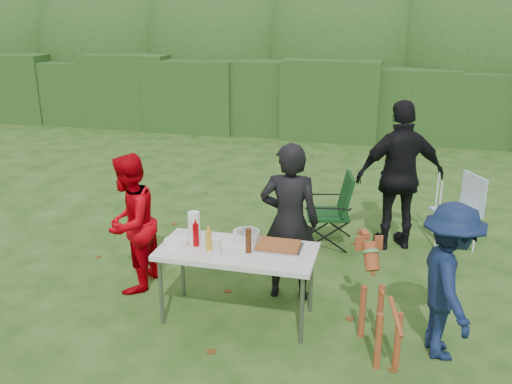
% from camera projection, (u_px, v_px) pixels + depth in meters
% --- Properties ---
extents(ground, '(80.00, 80.00, 0.00)m').
position_uv_depth(ground, '(241.00, 302.00, 5.66)').
color(ground, '#1E4211').
extents(hedge_row, '(22.00, 1.40, 1.70)m').
position_uv_depth(hedge_row, '(332.00, 100.00, 12.73)').
color(hedge_row, '#23471C').
rests_on(hedge_row, ground).
extents(shrub_backdrop, '(20.00, 2.60, 3.20)m').
position_uv_depth(shrub_backdrop, '(340.00, 61.00, 13.96)').
color(shrub_backdrop, '#3D6628').
rests_on(shrub_backdrop, ground).
extents(folding_table, '(1.50, 0.70, 0.74)m').
position_uv_depth(folding_table, '(237.00, 254.00, 5.16)').
color(folding_table, silver).
rests_on(folding_table, ground).
extents(person_cook, '(0.64, 0.44, 1.68)m').
position_uv_depth(person_cook, '(289.00, 222.00, 5.52)').
color(person_cook, black).
rests_on(person_cook, ground).
extents(person_red_jacket, '(0.57, 0.73, 1.50)m').
position_uv_depth(person_red_jacket, '(130.00, 223.00, 5.72)').
color(person_red_jacket, '#C0000C').
rests_on(person_red_jacket, ground).
extents(person_black_puffy, '(1.20, 0.81, 1.88)m').
position_uv_depth(person_black_puffy, '(400.00, 176.00, 6.68)').
color(person_black_puffy, black).
rests_on(person_black_puffy, ground).
extents(child, '(0.69, 0.99, 1.41)m').
position_uv_depth(child, '(448.00, 282.00, 4.60)').
color(child, '#101E43').
rests_on(child, ground).
extents(dog, '(0.68, 1.02, 0.90)m').
position_uv_depth(dog, '(381.00, 306.00, 4.71)').
color(dog, '#944421').
rests_on(dog, ground).
extents(camping_chair, '(0.71, 0.71, 0.95)m').
position_uv_depth(camping_chair, '(328.00, 210.00, 6.88)').
color(camping_chair, '#103815').
rests_on(camping_chair, ground).
extents(lawn_chair, '(0.73, 0.73, 0.91)m').
position_uv_depth(lawn_chair, '(456.00, 210.00, 6.95)').
color(lawn_chair, '#458DCF').
rests_on(lawn_chair, ground).
extents(food_tray, '(0.45, 0.30, 0.02)m').
position_uv_depth(food_tray, '(278.00, 248.00, 5.15)').
color(food_tray, '#B7B7BA').
rests_on(food_tray, folding_table).
extents(focaccia_bread, '(0.40, 0.26, 0.04)m').
position_uv_depth(focaccia_bread, '(278.00, 245.00, 5.14)').
color(focaccia_bread, '#995228').
rests_on(focaccia_bread, food_tray).
extents(mustard_bottle, '(0.06, 0.06, 0.20)m').
position_uv_depth(mustard_bottle, '(209.00, 240.00, 5.09)').
color(mustard_bottle, gold).
rests_on(mustard_bottle, folding_table).
extents(ketchup_bottle, '(0.06, 0.06, 0.22)m').
position_uv_depth(ketchup_bottle, '(196.00, 235.00, 5.18)').
color(ketchup_bottle, '#950005').
rests_on(ketchup_bottle, folding_table).
extents(beer_bottle, '(0.06, 0.06, 0.24)m').
position_uv_depth(beer_bottle, '(248.00, 241.00, 5.03)').
color(beer_bottle, '#47230F').
rests_on(beer_bottle, folding_table).
extents(paper_towel_roll, '(0.12, 0.12, 0.26)m').
position_uv_depth(paper_towel_roll, '(194.00, 224.00, 5.38)').
color(paper_towel_roll, white).
rests_on(paper_towel_roll, folding_table).
extents(cup_stack, '(0.08, 0.08, 0.18)m').
position_uv_depth(cup_stack, '(217.00, 248.00, 4.96)').
color(cup_stack, white).
rests_on(cup_stack, folding_table).
extents(pasta_bowl, '(0.26, 0.26, 0.10)m').
position_uv_depth(pasta_bowl, '(246.00, 236.00, 5.31)').
color(pasta_bowl, silver).
rests_on(pasta_bowl, folding_table).
extents(plate_stack, '(0.24, 0.24, 0.05)m').
position_uv_depth(plate_stack, '(176.00, 242.00, 5.23)').
color(plate_stack, white).
rests_on(plate_stack, folding_table).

